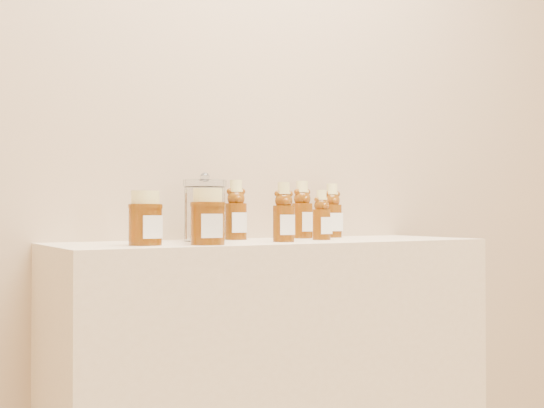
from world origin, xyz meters
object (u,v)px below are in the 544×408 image
display_table (275,406)px  honey_jar_left (145,218)px  bear_bottle_front_left (284,208)px  glass_canister (205,208)px  bear_bottle_back_left (236,206)px

display_table → honey_jar_left: honey_jar_left is taller
bear_bottle_front_left → display_table: bearing=89.2°
honey_jar_left → glass_canister: 0.26m
display_table → honey_jar_left: (-0.40, -0.06, 0.51)m
bear_bottle_back_left → bear_bottle_front_left: bearing=-68.8°
honey_jar_left → bear_bottle_front_left: bearing=-5.2°
bear_bottle_front_left → bear_bottle_back_left: bearing=113.0°
bear_bottle_back_left → glass_canister: bearing=-146.5°
display_table → bear_bottle_back_left: bear_bottle_back_left is taller
display_table → bear_bottle_front_left: (-0.02, -0.07, 0.54)m
glass_canister → display_table: bearing=-22.5°
display_table → honey_jar_left: 0.65m
bear_bottle_back_left → honey_jar_left: bear_bottle_back_left is taller
display_table → bear_bottle_back_left: (-0.05, 0.13, 0.55)m
bear_bottle_front_left → honey_jar_left: bear_bottle_front_left is taller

